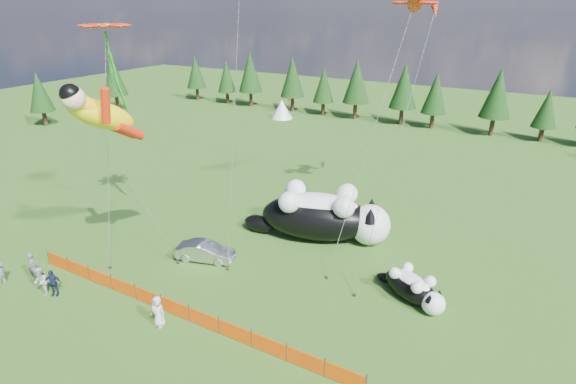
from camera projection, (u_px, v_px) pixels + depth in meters
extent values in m
plane|color=#123509|center=(210.00, 288.00, 27.17)|extent=(160.00, 160.00, 0.00)
cylinder|color=#262626|center=(48.00, 257.00, 29.49)|extent=(0.06, 0.06, 1.10)
cylinder|color=#262626|center=(68.00, 265.00, 28.59)|extent=(0.06, 0.06, 1.10)
cylinder|color=#262626|center=(89.00, 273.00, 27.69)|extent=(0.06, 0.06, 1.10)
cylinder|color=#262626|center=(112.00, 282.00, 26.79)|extent=(0.06, 0.06, 1.10)
cylinder|color=#262626|center=(136.00, 292.00, 25.89)|extent=(0.06, 0.06, 1.10)
cylinder|color=#262626|center=(162.00, 302.00, 24.99)|extent=(0.06, 0.06, 1.10)
cylinder|color=#262626|center=(189.00, 313.00, 24.09)|extent=(0.06, 0.06, 1.10)
cylinder|color=#262626|center=(219.00, 325.00, 23.19)|extent=(0.06, 0.06, 1.10)
cylinder|color=#262626|center=(251.00, 338.00, 22.29)|extent=(0.06, 0.06, 1.10)
cylinder|color=#262626|center=(286.00, 352.00, 21.39)|extent=(0.06, 0.06, 1.10)
cylinder|color=#262626|center=(325.00, 368.00, 20.50)|extent=(0.06, 0.06, 1.10)
cylinder|color=#262626|center=(366.00, 384.00, 19.60)|extent=(0.06, 0.06, 1.10)
cube|color=#EB4D04|center=(58.00, 261.00, 29.06)|extent=(2.00, 0.04, 0.90)
cube|color=#EB4D04|center=(79.00, 269.00, 28.16)|extent=(2.00, 0.04, 0.90)
cube|color=#EB4D04|center=(100.00, 278.00, 27.26)|extent=(2.00, 0.04, 0.90)
cube|color=#EB4D04|center=(124.00, 288.00, 26.36)|extent=(2.00, 0.04, 0.90)
cube|color=#EB4D04|center=(148.00, 298.00, 25.46)|extent=(2.00, 0.04, 0.90)
cube|color=#EB4D04|center=(175.00, 308.00, 24.56)|extent=(2.00, 0.04, 0.90)
cube|color=#EB4D04|center=(204.00, 320.00, 23.66)|extent=(2.00, 0.04, 0.90)
cube|color=#EB4D04|center=(235.00, 332.00, 22.76)|extent=(2.00, 0.04, 0.90)
cube|color=#EB4D04|center=(269.00, 346.00, 21.86)|extent=(2.00, 0.04, 0.90)
cube|color=#EB4D04|center=(305.00, 361.00, 20.96)|extent=(2.00, 0.04, 0.90)
cube|color=#EB4D04|center=(345.00, 377.00, 20.06)|extent=(2.00, 0.04, 0.90)
ellipsoid|color=black|center=(317.00, 217.00, 32.47)|extent=(8.90, 5.99, 3.26)
ellipsoid|color=white|center=(317.00, 207.00, 32.16)|extent=(6.68, 4.38, 1.99)
sphere|color=white|center=(370.00, 225.00, 31.79)|extent=(2.90, 2.90, 2.90)
sphere|color=#CE5056|center=(388.00, 226.00, 31.54)|extent=(0.41, 0.41, 0.41)
ellipsoid|color=black|center=(259.00, 224.00, 33.72)|extent=(2.79, 1.94, 1.27)
cone|color=black|center=(370.00, 215.00, 30.56)|extent=(1.01, 1.01, 1.01)
cone|color=black|center=(372.00, 205.00, 32.12)|extent=(1.01, 1.01, 1.01)
sphere|color=white|center=(347.00, 194.00, 32.54)|extent=(1.52, 1.52, 1.52)
sphere|color=white|center=(344.00, 207.00, 30.42)|extent=(1.52, 1.52, 1.52)
sphere|color=white|center=(296.00, 190.00, 33.29)|extent=(1.52, 1.52, 1.52)
sphere|color=white|center=(289.00, 202.00, 31.17)|extent=(1.52, 1.52, 1.52)
ellipsoid|color=black|center=(410.00, 287.00, 26.01)|extent=(4.04, 3.25, 1.47)
ellipsoid|color=white|center=(411.00, 282.00, 25.86)|extent=(3.02, 2.39, 0.90)
sphere|color=white|center=(433.00, 304.00, 24.70)|extent=(1.30, 1.30, 1.30)
sphere|color=#CE5056|center=(441.00, 309.00, 24.27)|extent=(0.18, 0.18, 0.18)
ellipsoid|color=black|center=(386.00, 278.00, 27.70)|extent=(1.28, 1.04, 0.57)
cone|color=black|center=(430.00, 298.00, 24.31)|extent=(0.46, 0.46, 0.46)
cone|color=black|center=(439.00, 293.00, 24.70)|extent=(0.46, 0.46, 0.46)
sphere|color=white|center=(430.00, 282.00, 25.30)|extent=(0.68, 0.68, 0.68)
sphere|color=white|center=(417.00, 288.00, 24.78)|extent=(0.68, 0.68, 0.68)
sphere|color=white|center=(408.00, 268.00, 26.63)|extent=(0.68, 0.68, 0.68)
sphere|color=white|center=(395.00, 273.00, 26.11)|extent=(0.68, 0.68, 0.68)
imported|color=silver|center=(206.00, 252.00, 29.90)|extent=(4.16, 2.43, 1.29)
imported|color=#56575B|center=(32.00, 267.00, 27.59)|extent=(0.73, 0.52, 1.89)
imported|color=silver|center=(41.00, 282.00, 26.20)|extent=(1.04, 0.92, 1.84)
imported|color=#141C39|center=(53.00, 283.00, 26.22)|extent=(1.11, 0.94, 1.69)
imported|color=#56575B|center=(1.00, 273.00, 27.31)|extent=(1.09, 1.06, 1.55)
imported|color=silver|center=(158.00, 311.00, 23.68)|extent=(0.90, 0.61, 1.81)
cylinder|color=#595959|center=(144.00, 195.00, 27.25)|extent=(0.03, 0.03, 10.56)
cube|color=#262626|center=(178.00, 263.00, 29.70)|extent=(0.15, 0.15, 0.16)
cylinder|color=#595959|center=(372.00, 138.00, 28.31)|extent=(0.03, 0.03, 18.36)
cube|color=#262626|center=(327.00, 277.00, 28.09)|extent=(0.15, 0.15, 0.16)
cylinder|color=#595959|center=(107.00, 150.00, 28.21)|extent=(0.03, 0.03, 15.10)
cube|color=#262626|center=(110.00, 267.00, 29.16)|extent=(0.15, 0.15, 0.16)
cube|color=#1C921A|center=(112.00, 73.00, 28.38)|extent=(0.22, 0.22, 4.95)
cylinder|color=#595959|center=(234.00, 122.00, 26.92)|extent=(0.03, 0.03, 18.69)
cube|color=#262626|center=(228.00, 269.00, 28.96)|extent=(0.15, 0.15, 0.16)
cylinder|color=#595959|center=(414.00, 85.00, 23.52)|extent=(0.03, 0.03, 24.49)
cube|color=#262626|center=(355.00, 295.00, 26.39)|extent=(0.15, 0.15, 0.16)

